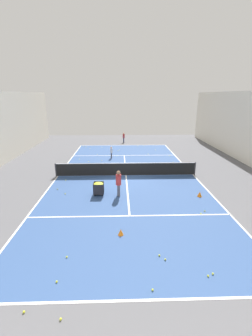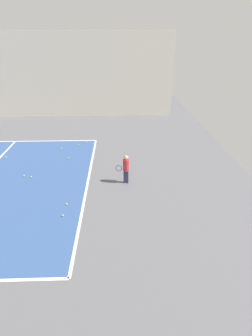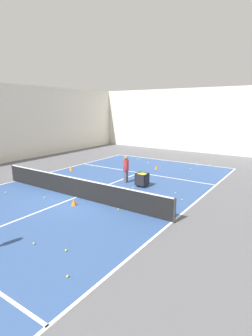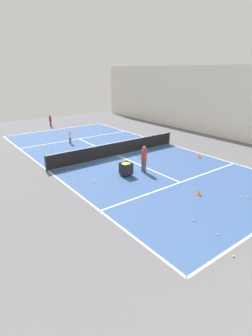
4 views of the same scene
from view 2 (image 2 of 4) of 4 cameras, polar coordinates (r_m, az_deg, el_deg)
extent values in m
cube|color=white|center=(12.02, -8.33, -3.05)|extent=(10.57, 0.10, 0.00)
cube|color=#2D3351|center=(11.72, 0.00, -1.90)|extent=(0.15, 0.23, 0.60)
cylinder|color=#B22D2D|center=(11.46, 0.00, 0.60)|extent=(0.30, 0.30, 0.54)
sphere|color=tan|center=(11.30, 0.00, 2.27)|extent=(0.20, 0.20, 0.20)
torus|color=#2D478C|center=(11.50, -1.58, -0.05)|extent=(0.06, 0.28, 0.28)
sphere|color=yellow|center=(13.26, -21.32, -1.57)|extent=(0.07, 0.07, 0.07)
sphere|color=yellow|center=(14.46, -12.48, 2.11)|extent=(0.07, 0.07, 0.07)
sphere|color=yellow|center=(10.62, -12.81, -7.69)|extent=(0.07, 0.07, 0.07)
sphere|color=yellow|center=(15.81, -13.94, 4.13)|extent=(0.07, 0.07, 0.07)
sphere|color=yellow|center=(15.68, -24.66, 2.18)|extent=(0.07, 0.07, 0.07)
sphere|color=yellow|center=(16.19, -10.32, 5.04)|extent=(0.07, 0.07, 0.07)
sphere|color=yellow|center=(13.03, -19.94, -1.84)|extent=(0.07, 0.07, 0.07)
sphere|color=yellow|center=(16.49, -8.62, 5.58)|extent=(0.07, 0.07, 0.07)
sphere|color=yellow|center=(10.05, -13.62, -10.01)|extent=(0.07, 0.07, 0.07)
camera|label=1|loc=(31.04, -73.33, 8.28)|focal=24.00mm
camera|label=3|loc=(19.95, -13.22, 22.03)|focal=28.00mm
camera|label=4|loc=(34.72, -57.96, 15.07)|focal=28.00mm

